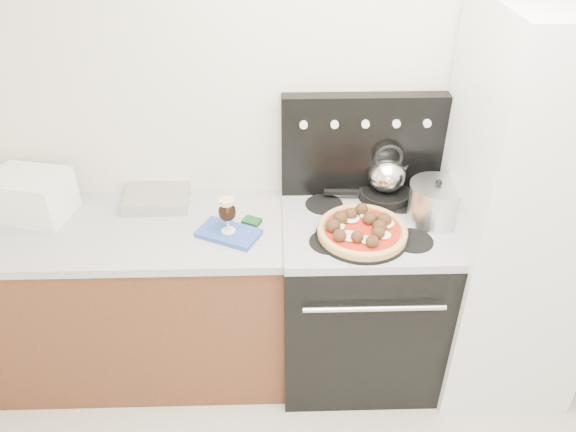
{
  "coord_description": "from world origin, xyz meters",
  "views": [
    {
      "loc": [
        -0.33,
        -0.91,
        2.37
      ],
      "look_at": [
        -0.28,
        1.05,
        1.04
      ],
      "focal_mm": 35.0,
      "sensor_mm": 36.0,
      "label": 1
    }
  ],
  "objects_px": {
    "oven_mitt": "(229,233)",
    "tea_kettle": "(387,172)",
    "stove_body": "(359,300)",
    "beer_glass": "(227,215)",
    "base_cabinet": "(139,303)",
    "skillet": "(385,194)",
    "toaster_oven": "(31,195)",
    "pizza_pan": "(362,235)",
    "pizza": "(362,229)",
    "stock_pot": "(435,204)",
    "fridge": "(522,217)"
  },
  "relations": [
    {
      "from": "oven_mitt",
      "to": "beer_glass",
      "type": "height_order",
      "value": "beer_glass"
    },
    {
      "from": "oven_mitt",
      "to": "stock_pot",
      "type": "relative_size",
      "value": 1.12
    },
    {
      "from": "base_cabinet",
      "to": "tea_kettle",
      "type": "distance_m",
      "value": 1.39
    },
    {
      "from": "beer_glass",
      "to": "pizza",
      "type": "xyz_separation_m",
      "value": [
        0.59,
        -0.05,
        -0.05
      ]
    },
    {
      "from": "tea_kettle",
      "to": "stock_pot",
      "type": "xyz_separation_m",
      "value": [
        0.19,
        -0.19,
        -0.06
      ]
    },
    {
      "from": "stove_body",
      "to": "pizza",
      "type": "bearing_deg",
      "value": -107.98
    },
    {
      "from": "stove_body",
      "to": "stock_pot",
      "type": "distance_m",
      "value": 0.64
    },
    {
      "from": "toaster_oven",
      "to": "oven_mitt",
      "type": "height_order",
      "value": "toaster_oven"
    },
    {
      "from": "oven_mitt",
      "to": "stock_pot",
      "type": "distance_m",
      "value": 0.94
    },
    {
      "from": "base_cabinet",
      "to": "toaster_oven",
      "type": "xyz_separation_m",
      "value": [
        -0.43,
        0.11,
        0.57
      ]
    },
    {
      "from": "oven_mitt",
      "to": "skillet",
      "type": "xyz_separation_m",
      "value": [
        0.74,
        0.26,
        0.03
      ]
    },
    {
      "from": "pizza_pan",
      "to": "tea_kettle",
      "type": "height_order",
      "value": "tea_kettle"
    },
    {
      "from": "base_cabinet",
      "to": "toaster_oven",
      "type": "bearing_deg",
      "value": 165.28
    },
    {
      "from": "stove_body",
      "to": "beer_glass",
      "type": "distance_m",
      "value": 0.84
    },
    {
      "from": "stock_pot",
      "to": "base_cabinet",
      "type": "bearing_deg",
      "value": 179.51
    },
    {
      "from": "oven_mitt",
      "to": "base_cabinet",
      "type": "bearing_deg",
      "value": 170.28
    },
    {
      "from": "pizza_pan",
      "to": "pizza",
      "type": "relative_size",
      "value": 1.04
    },
    {
      "from": "pizza_pan",
      "to": "skillet",
      "type": "distance_m",
      "value": 0.35
    },
    {
      "from": "stock_pot",
      "to": "beer_glass",
      "type": "bearing_deg",
      "value": -175.66
    },
    {
      "from": "toaster_oven",
      "to": "pizza_pan",
      "type": "distance_m",
      "value": 1.52
    },
    {
      "from": "stove_body",
      "to": "tea_kettle",
      "type": "bearing_deg",
      "value": 59.79
    },
    {
      "from": "stove_body",
      "to": "oven_mitt",
      "type": "relative_size",
      "value": 3.29
    },
    {
      "from": "base_cabinet",
      "to": "skillet",
      "type": "bearing_deg",
      "value": 8.19
    },
    {
      "from": "base_cabinet",
      "to": "stock_pot",
      "type": "xyz_separation_m",
      "value": [
        1.41,
        -0.01,
        0.58
      ]
    },
    {
      "from": "skillet",
      "to": "pizza",
      "type": "bearing_deg",
      "value": -116.15
    },
    {
      "from": "base_cabinet",
      "to": "fridge",
      "type": "relative_size",
      "value": 0.76
    },
    {
      "from": "skillet",
      "to": "toaster_oven",
      "type": "bearing_deg",
      "value": -177.84
    },
    {
      "from": "base_cabinet",
      "to": "skillet",
      "type": "xyz_separation_m",
      "value": [
        1.22,
        0.18,
        0.51
      ]
    },
    {
      "from": "toaster_oven",
      "to": "beer_glass",
      "type": "bearing_deg",
      "value": 0.8
    },
    {
      "from": "stove_body",
      "to": "tea_kettle",
      "type": "xyz_separation_m",
      "value": [
        0.12,
        0.2,
        0.63
      ]
    },
    {
      "from": "oven_mitt",
      "to": "tea_kettle",
      "type": "bearing_deg",
      "value": 19.28
    },
    {
      "from": "fridge",
      "to": "oven_mitt",
      "type": "bearing_deg",
      "value": -178.58
    },
    {
      "from": "tea_kettle",
      "to": "stock_pot",
      "type": "relative_size",
      "value": 0.85
    },
    {
      "from": "skillet",
      "to": "pizza_pan",
      "type": "bearing_deg",
      "value": -116.15
    },
    {
      "from": "base_cabinet",
      "to": "oven_mitt",
      "type": "distance_m",
      "value": 0.69
    },
    {
      "from": "stock_pot",
      "to": "toaster_oven",
      "type": "bearing_deg",
      "value": 176.1
    },
    {
      "from": "stove_body",
      "to": "stock_pot",
      "type": "relative_size",
      "value": 3.7
    },
    {
      "from": "fridge",
      "to": "pizza_pan",
      "type": "distance_m",
      "value": 0.74
    },
    {
      "from": "stove_body",
      "to": "skillet",
      "type": "height_order",
      "value": "skillet"
    },
    {
      "from": "stock_pot",
      "to": "oven_mitt",
      "type": "bearing_deg",
      "value": -175.66
    },
    {
      "from": "base_cabinet",
      "to": "pizza_pan",
      "type": "distance_m",
      "value": 1.19
    },
    {
      "from": "base_cabinet",
      "to": "stove_body",
      "type": "distance_m",
      "value": 1.11
    },
    {
      "from": "pizza_pan",
      "to": "fridge",
      "type": "bearing_deg",
      "value": 6.61
    },
    {
      "from": "oven_mitt",
      "to": "tea_kettle",
      "type": "distance_m",
      "value": 0.8
    },
    {
      "from": "beer_glass",
      "to": "skillet",
      "type": "bearing_deg",
      "value": 19.28
    },
    {
      "from": "base_cabinet",
      "to": "beer_glass",
      "type": "bearing_deg",
      "value": -9.72
    },
    {
      "from": "oven_mitt",
      "to": "stove_body",
      "type": "bearing_deg",
      "value": 5.3
    },
    {
      "from": "skillet",
      "to": "tea_kettle",
      "type": "relative_size",
      "value": 1.22
    },
    {
      "from": "fridge",
      "to": "tea_kettle",
      "type": "relative_size",
      "value": 9.36
    },
    {
      "from": "base_cabinet",
      "to": "pizza",
      "type": "xyz_separation_m",
      "value": [
        1.07,
        -0.14,
        0.53
      ]
    }
  ]
}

